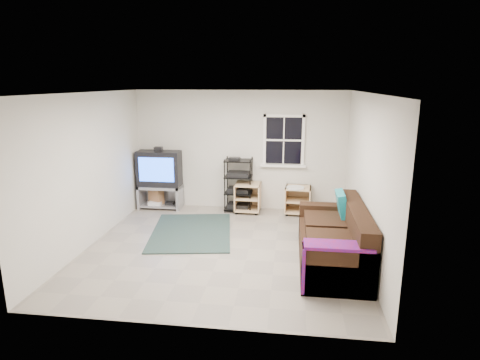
# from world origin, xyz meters

# --- Properties ---
(room) EXTENTS (4.60, 4.62, 4.60)m
(room) POSITION_xyz_m (0.95, 2.27, 1.48)
(room) COLOR gray
(room) RESTS_ON ground
(tv_unit) EXTENTS (0.95, 0.47, 1.39)m
(tv_unit) POSITION_xyz_m (-1.76, 2.04, 0.76)
(tv_unit) COLOR gray
(tv_unit) RESTS_ON ground
(av_rack) EXTENTS (0.59, 0.43, 1.18)m
(av_rack) POSITION_xyz_m (-0.00, 2.07, 0.51)
(av_rack) COLOR black
(av_rack) RESTS_ON ground
(side_table_left) EXTENTS (0.55, 0.55, 0.64)m
(side_table_left) POSITION_xyz_m (0.21, 2.05, 0.34)
(side_table_left) COLOR tan
(side_table_left) RESTS_ON ground
(side_table_right) EXTENTS (0.57, 0.58, 0.62)m
(side_table_right) POSITION_xyz_m (1.29, 2.04, 0.34)
(side_table_right) COLOR tan
(side_table_right) RESTS_ON ground
(sofa) EXTENTS (0.97, 2.20, 1.00)m
(sofa) POSITION_xyz_m (1.83, -0.37, 0.35)
(sofa) COLOR black
(sofa) RESTS_ON ground
(shag_rug) EXTENTS (1.74, 2.20, 0.02)m
(shag_rug) POSITION_xyz_m (-0.71, 0.64, 0.01)
(shag_rug) COLOR #321F16
(shag_rug) RESTS_ON ground
(paper_bag) EXTENTS (0.36, 0.30, 0.43)m
(paper_bag) POSITION_xyz_m (-1.87, 2.07, 0.22)
(paper_bag) COLOR #9B6C45
(paper_bag) RESTS_ON ground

